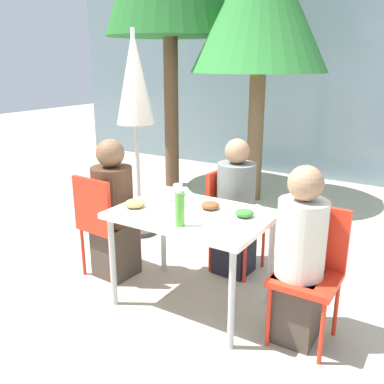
{
  "coord_description": "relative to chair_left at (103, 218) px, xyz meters",
  "views": [
    {
      "loc": [
        1.53,
        -2.44,
        1.78
      ],
      "look_at": [
        0.0,
        0.0,
        0.89
      ],
      "focal_mm": 40.0,
      "sensor_mm": 36.0,
      "label": 1
    }
  ],
  "objects": [
    {
      "name": "ground_plane",
      "position": [
        0.86,
        0.03,
        -0.53
      ],
      "size": [
        24.0,
        24.0,
        0.0
      ],
      "primitive_type": "plane",
      "color": "#B2A893"
    },
    {
      "name": "building_facade",
      "position": [
        0.86,
        4.25,
        0.97
      ],
      "size": [
        10.0,
        0.2,
        3.0
      ],
      "color": "slate",
      "rests_on": "ground"
    },
    {
      "name": "dining_table",
      "position": [
        0.86,
        0.03,
        0.14
      ],
      "size": [
        1.11,
        0.76,
        0.74
      ],
      "color": "silver",
      "rests_on": "ground"
    },
    {
      "name": "chair_left",
      "position": [
        0.0,
        0.0,
        0.0
      ],
      "size": [
        0.42,
        0.42,
        0.89
      ],
      "rotation": [
        0.0,
        0.0,
        -0.06
      ],
      "color": "red",
      "rests_on": "ground"
    },
    {
      "name": "person_left",
      "position": [
        0.05,
        0.08,
        0.04
      ],
      "size": [
        0.34,
        0.34,
        1.18
      ],
      "rotation": [
        0.0,
        0.0,
        -0.06
      ],
      "color": "#473D33",
      "rests_on": "ground"
    },
    {
      "name": "chair_right",
      "position": [
        1.71,
        0.11,
        0.0
      ],
      "size": [
        0.4,
        0.4,
        0.89
      ],
      "rotation": [
        0.0,
        0.0,
        -3.14
      ],
      "color": "red",
      "rests_on": "ground"
    },
    {
      "name": "person_right",
      "position": [
        1.66,
        0.03,
        0.04
      ],
      "size": [
        0.31,
        0.31,
        1.18
      ],
      "rotation": [
        0.0,
        0.0,
        -3.14
      ],
      "color": "#473D33",
      "rests_on": "ground"
    },
    {
      "name": "chair_far",
      "position": [
        0.82,
        0.71,
        0.0
      ],
      "size": [
        0.42,
        0.42,
        0.89
      ],
      "rotation": [
        0.0,
        0.0,
        -1.63
      ],
      "color": "red",
      "rests_on": "ground"
    },
    {
      "name": "person_far",
      "position": [
        0.89,
        0.66,
        0.03
      ],
      "size": [
        0.32,
        0.32,
        1.18
      ],
      "rotation": [
        0.0,
        0.0,
        -1.63
      ],
      "color": "black",
      "rests_on": "ground"
    },
    {
      "name": "closed_umbrella",
      "position": [
        -0.36,
        0.92,
        1.0
      ],
      "size": [
        0.38,
        0.38,
        2.07
      ],
      "color": "#333333",
      "rests_on": "ground"
    },
    {
      "name": "plate_0",
      "position": [
        0.95,
        0.12,
        0.24
      ],
      "size": [
        0.25,
        0.25,
        0.07
      ],
      "color": "white",
      "rests_on": "dining_table"
    },
    {
      "name": "plate_1",
      "position": [
        0.47,
        -0.14,
        0.24
      ],
      "size": [
        0.27,
        0.27,
        0.07
      ],
      "color": "white",
      "rests_on": "dining_table"
    },
    {
      "name": "plate_2",
      "position": [
        1.23,
        0.1,
        0.24
      ],
      "size": [
        0.24,
        0.24,
        0.07
      ],
      "color": "white",
      "rests_on": "dining_table"
    },
    {
      "name": "bottle",
      "position": [
        0.93,
        -0.24,
        0.33
      ],
      "size": [
        0.07,
        0.07,
        0.25
      ],
      "color": "#51A338",
      "rests_on": "dining_table"
    },
    {
      "name": "drinking_cup",
      "position": [
        0.55,
        0.31,
        0.26
      ],
      "size": [
        0.08,
        0.08,
        0.09
      ],
      "color": "silver",
      "rests_on": "dining_table"
    },
    {
      "name": "salad_bowl",
      "position": [
        0.51,
        0.16,
        0.24
      ],
      "size": [
        0.17,
        0.17,
        0.05
      ],
      "color": "white",
      "rests_on": "dining_table"
    },
    {
      "name": "tree_behind_right",
      "position": [
        0.18,
        2.65,
        1.91
      ],
      "size": [
        1.67,
        1.67,
        3.29
      ],
      "color": "brown",
      "rests_on": "ground"
    }
  ]
}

